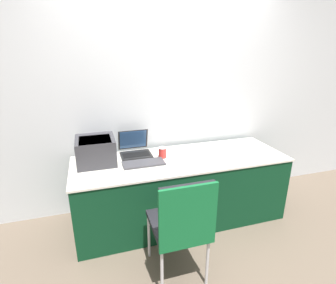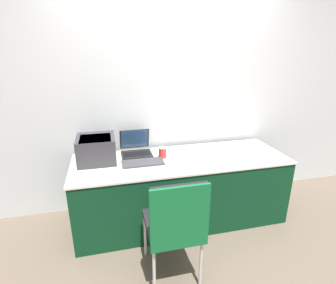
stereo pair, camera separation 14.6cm
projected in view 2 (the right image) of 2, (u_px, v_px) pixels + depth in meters
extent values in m
plane|color=#6B5B4C|center=(190.00, 239.00, 2.63)|extent=(14.00, 14.00, 0.00)
cube|color=silver|center=(170.00, 96.00, 2.96)|extent=(8.00, 0.05, 2.60)
cube|color=#0C381E|center=(180.00, 190.00, 2.85)|extent=(2.20, 0.74, 0.70)
cube|color=silver|center=(181.00, 159.00, 2.73)|extent=(2.22, 0.76, 0.02)
cube|color=#333338|center=(96.00, 149.00, 2.62)|extent=(0.37, 0.38, 0.26)
cube|color=black|center=(95.00, 140.00, 2.55)|extent=(0.30, 0.29, 0.05)
cube|color=black|center=(137.00, 154.00, 2.81)|extent=(0.32, 0.24, 0.02)
cube|color=black|center=(137.00, 154.00, 2.80)|extent=(0.29, 0.13, 0.00)
cube|color=black|center=(134.00, 139.00, 2.92)|extent=(0.32, 0.08, 0.23)
cube|color=#2D5184|center=(135.00, 139.00, 2.91)|extent=(0.29, 0.07, 0.21)
cube|color=#3D3D42|center=(143.00, 163.00, 2.60)|extent=(0.41, 0.18, 0.02)
cylinder|color=red|center=(163.00, 153.00, 2.74)|extent=(0.08, 0.08, 0.11)
cylinder|color=white|center=(163.00, 148.00, 2.72)|extent=(0.08, 0.08, 0.01)
cube|color=black|center=(171.00, 224.00, 2.11)|extent=(0.41, 0.47, 0.04)
cube|color=black|center=(179.00, 214.00, 1.83)|extent=(0.41, 0.03, 0.46)
cylinder|color=silver|center=(145.00, 235.00, 2.35)|extent=(0.02, 0.02, 0.45)
cylinder|color=silver|center=(185.00, 229.00, 2.43)|extent=(0.02, 0.02, 0.45)
cylinder|color=silver|center=(154.00, 273.00, 1.95)|extent=(0.02, 0.02, 0.45)
cylinder|color=silver|center=(201.00, 264.00, 2.04)|extent=(0.02, 0.02, 0.45)
cube|color=#146633|center=(180.00, 219.00, 1.81)|extent=(0.43, 0.02, 0.50)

